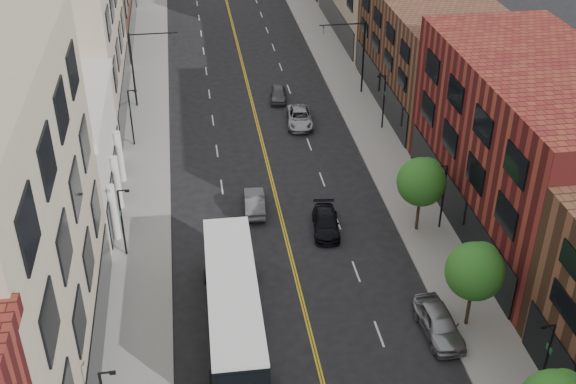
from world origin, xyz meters
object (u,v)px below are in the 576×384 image
car_lane_a (326,223)px  car_lane_b (300,117)px  car_parked_far (439,323)px  car_lane_behind (255,202)px  city_bus (233,302)px  car_lane_c (278,94)px

car_lane_a → car_lane_b: car_lane_b is taller
car_parked_far → car_lane_behind: 17.42m
city_bus → car_lane_behind: size_ratio=3.20×
car_lane_behind → car_lane_b: bearing=-108.4°
car_lane_b → car_lane_c: (-1.21, 5.55, -0.04)m
car_lane_b → car_lane_c: car_lane_b is taller
car_lane_c → car_lane_behind: bearing=-95.3°
car_parked_far → car_lane_behind: bearing=119.1°
city_bus → car_lane_b: city_bus is taller
city_bus → car_parked_far: size_ratio=2.79×
car_lane_behind → car_lane_b: 14.78m
car_lane_c → city_bus: bearing=-94.8°
city_bus → car_lane_behind: city_bus is taller
city_bus → car_lane_c: (6.99, 31.78, -1.35)m
car_lane_a → car_lane_b: 17.06m
city_bus → car_lane_b: size_ratio=2.72×
car_lane_a → car_parked_far: bearing=-62.0°
car_parked_far → city_bus: bearing=166.5°
car_parked_far → car_lane_a: 12.27m
city_bus → car_lane_c: size_ratio=3.55×
city_bus → car_lane_a: (7.30, 9.19, -1.35)m
city_bus → car_lane_behind: (2.58, 12.56, -1.31)m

